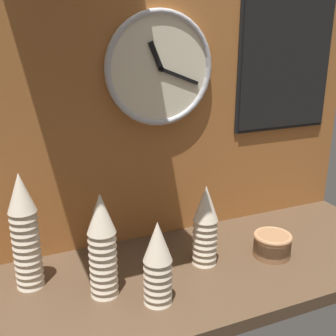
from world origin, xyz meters
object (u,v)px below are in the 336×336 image
Objects in this scene: wall_clock at (160,69)px; menu_board at (286,54)px; cup_stack_center_left at (102,246)px; bowl_stack_right at (272,244)px; cup_stack_center_right at (205,225)px; cup_stack_left at (25,231)px; cup_stack_center at (158,263)px.

menu_board is (0.50, 0.01, 0.03)m from wall_clock.
wall_clock is (0.28, 0.26, 0.43)m from cup_stack_center_left.
bowl_stack_right is at bearing -127.45° from menu_board.
cup_stack_center_right is at bearing 6.29° from cup_stack_center_left.
cup_stack_left is 0.64m from wall_clock.
cup_stack_center_left is 0.55× the size of menu_board.
cup_stack_center_left is (0.19, -0.13, -0.02)m from cup_stack_left.
cup_stack_center_left is 1.16× the size of cup_stack_center_right.
cup_stack_center_left is 0.34m from cup_stack_center_right.
wall_clock is 0.66× the size of menu_board.
cup_stack_center_left reaches higher than cup_stack_center.
menu_board reaches higher than cup_stack_center.
cup_stack_center is (0.31, -0.22, -0.05)m from cup_stack_left.
cup_stack_center_left is 0.95m from menu_board.
cup_stack_left is 1.44× the size of cup_stack_center.
bowl_stack_right is 0.68m from menu_board.
menu_board is at bearing 29.16° from cup_stack_center.
cup_stack_left is at bearing 169.47° from bowl_stack_right.
menu_board reaches higher than cup_stack_left.
cup_stack_left is at bearing -163.62° from wall_clock.
wall_clock is at bearing 16.38° from cup_stack_left.
bowl_stack_right is at bearing 10.38° from cup_stack_center.
cup_stack_center_right is 1.09× the size of cup_stack_center.
wall_clock is (0.15, 0.35, 0.47)m from cup_stack_center.
cup_stack_center is at bearing -148.52° from cup_stack_center_right.
cup_stack_center_left is 1.27× the size of cup_stack_center.
wall_clock is at bearing 135.39° from bowl_stack_right.
wall_clock is (0.46, 0.14, 0.41)m from cup_stack_left.
cup_stack_center is at bearing -113.60° from wall_clock.
cup_stack_center_right is 0.24m from bowl_stack_right.
cup_stack_left is 0.23m from cup_stack_center_left.
cup_stack_left is 0.62× the size of menu_board.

